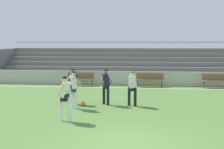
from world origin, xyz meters
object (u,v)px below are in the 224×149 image
object	(u,v)px
bench_near_wall_gap	(150,79)
player_dark_overlapping	(106,83)
player_white_on_ball	(74,86)
soccer_ball	(83,104)
player_dark_pressing_high	(73,83)
player_white_dropping_back	(65,94)
bench_near_bin	(81,78)
player_white_deep_cover	(132,85)
bleacher_stand	(117,63)
bench_centre_sideline	(216,80)

from	to	relation	value
bench_near_wall_gap	player_dark_overlapping	xyz separation A→B (m)	(-2.11, -6.19, 0.48)
player_white_on_ball	soccer_ball	size ratio (longest dim) A/B	7.69
player_dark_pressing_high	player_white_dropping_back	size ratio (longest dim) A/B	0.99
bench_near_wall_gap	bench_near_bin	xyz separation A→B (m)	(-4.65, 0.00, 0.00)
player_white_deep_cover	bleacher_stand	bearing A→B (deg)	99.39
bleacher_stand	soccer_ball	world-z (taller)	bleacher_stand
bench_near_wall_gap	player_white_dropping_back	size ratio (longest dim) A/B	1.06
player_white_dropping_back	soccer_ball	xyz separation A→B (m)	(0.10, 2.83, -0.90)
player_white_dropping_back	bench_near_wall_gap	bearing A→B (deg)	71.18
bench_centre_sideline	soccer_ball	size ratio (longest dim) A/B	8.18
bench_near_wall_gap	player_dark_overlapping	world-z (taller)	player_dark_overlapping
player_dark_overlapping	player_white_on_ball	size ratio (longest dim) A/B	1.01
player_dark_overlapping	player_dark_pressing_high	distance (m)	1.60
player_white_deep_cover	player_white_dropping_back	bearing A→B (deg)	-127.05
bench_centre_sideline	player_white_deep_cover	bearing A→B (deg)	-128.95
bleacher_stand	bench_centre_sideline	bearing A→B (deg)	-29.74
player_dark_overlapping	soccer_ball	size ratio (longest dim) A/B	7.77
bleacher_stand	player_dark_pressing_high	bearing A→B (deg)	-96.58
bleacher_stand	soccer_ball	bearing A→B (deg)	-93.07
bench_near_wall_gap	player_white_on_ball	world-z (taller)	player_white_on_ball
bench_near_wall_gap	bench_near_bin	size ratio (longest dim) A/B	1.00
player_dark_overlapping	bench_near_bin	bearing A→B (deg)	112.31
player_dark_overlapping	bench_centre_sideline	bearing A→B (deg)	44.22
bench_near_bin	player_dark_pressing_high	size ratio (longest dim) A/B	1.07
player_dark_pressing_high	soccer_ball	distance (m)	1.17
bench_centre_sideline	player_dark_overlapping	distance (m)	8.89
player_white_on_ball	player_white_dropping_back	distance (m)	2.24
bench_near_bin	player_white_on_ball	size ratio (longest dim) A/B	1.06
bleacher_stand	player_dark_pressing_high	distance (m)	10.13
player_white_on_ball	player_white_deep_cover	distance (m)	2.69
player_dark_overlapping	player_white_dropping_back	bearing A→B (deg)	-108.84
player_dark_overlapping	soccer_ball	xyz separation A→B (m)	(-1.01, -0.43, -0.91)
bleacher_stand	player_white_on_ball	xyz separation A→B (m)	(-0.85, -11.10, -0.27)
soccer_ball	bench_near_wall_gap	bearing A→B (deg)	64.80
bench_centre_sideline	player_white_deep_cover	size ratio (longest dim) A/B	1.10
player_white_deep_cover	bench_near_bin	bearing A→B (deg)	120.89
bench_near_wall_gap	soccer_ball	xyz separation A→B (m)	(-3.12, -6.62, -0.44)
bleacher_stand	bench_near_bin	bearing A→B (deg)	-118.32
bleacher_stand	player_white_dropping_back	world-z (taller)	bleacher_stand
player_dark_overlapping	player_white_deep_cover	world-z (taller)	player_dark_overlapping
player_dark_overlapping	player_white_deep_cover	xyz separation A→B (m)	(1.25, -0.14, -0.05)
bench_near_wall_gap	player_white_on_ball	size ratio (longest dim) A/B	1.06
player_dark_pressing_high	soccer_ball	size ratio (longest dim) A/B	7.67
bench_near_wall_gap	bleacher_stand	bearing A→B (deg)	123.30
bench_near_wall_gap	player_white_deep_cover	size ratio (longest dim) A/B	1.10
player_white_deep_cover	soccer_ball	size ratio (longest dim) A/B	7.43
bleacher_stand	player_white_on_ball	distance (m)	11.14
player_dark_pressing_high	player_white_dropping_back	world-z (taller)	player_white_dropping_back
bench_centre_sideline	player_dark_overlapping	world-z (taller)	player_dark_overlapping
player_dark_overlapping	player_white_deep_cover	size ratio (longest dim) A/B	1.05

